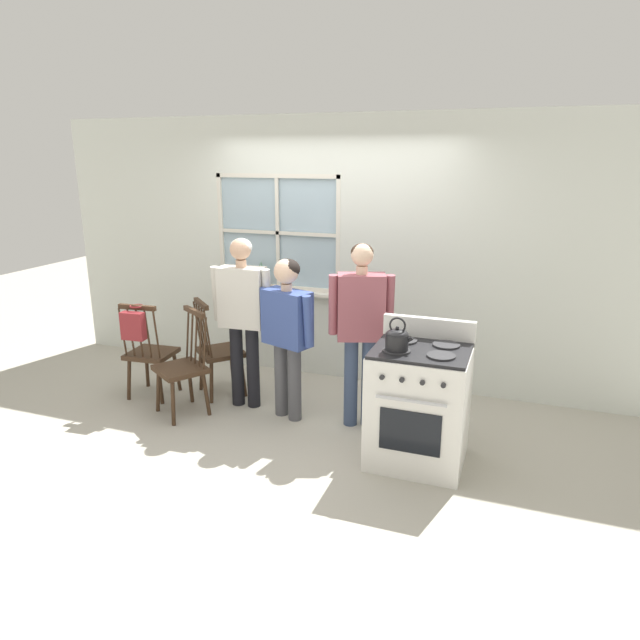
{
  "coord_description": "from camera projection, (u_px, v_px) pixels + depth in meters",
  "views": [
    {
      "loc": [
        1.84,
        -4.1,
        2.3
      ],
      "look_at": [
        0.29,
        0.13,
        1.0
      ],
      "focal_mm": 32.0,
      "sensor_mm": 36.0,
      "label": 1
    }
  ],
  "objects": [
    {
      "name": "person_elderly_left",
      "position": [
        243.0,
        308.0,
        5.21
      ],
      "size": [
        0.58,
        0.24,
        1.6
      ],
      "rotation": [
        0.0,
        0.0,
        0.07
      ],
      "color": "black",
      "rests_on": "ground_plane"
    },
    {
      "name": "ground_plane",
      "position": [
        284.0,
        431.0,
        4.95
      ],
      "size": [
        16.0,
        16.0,
        0.0
      ],
      "primitive_type": "plane",
      "color": "#B2AD9E"
    },
    {
      "name": "person_adult_right",
      "position": [
        361.0,
        320.0,
        4.81
      ],
      "size": [
        0.55,
        0.33,
        1.61
      ],
      "rotation": [
        0.0,
        0.0,
        0.34
      ],
      "color": "#384766",
      "rests_on": "ground_plane"
    },
    {
      "name": "wall_back",
      "position": [
        340.0,
        254.0,
        5.82
      ],
      "size": [
        6.4,
        0.16,
        2.7
      ],
      "color": "silver",
      "rests_on": "ground_plane"
    },
    {
      "name": "handbag",
      "position": [
        133.0,
        325.0,
        5.24
      ],
      "size": [
        0.23,
        0.2,
        0.31
      ],
      "color": "maroon",
      "rests_on": "chair_by_window"
    },
    {
      "name": "chair_by_window",
      "position": [
        150.0,
        354.0,
        5.56
      ],
      "size": [
        0.45,
        0.44,
        0.97
      ],
      "rotation": [
        0.0,
        0.0,
        -3.06
      ],
      "color": "#3D2819",
      "rests_on": "ground_plane"
    },
    {
      "name": "person_teen_center",
      "position": [
        287.0,
        323.0,
        4.98
      ],
      "size": [
        0.6,
        0.35,
        1.46
      ],
      "rotation": [
        0.0,
        0.0,
        -0.34
      ],
      "color": "#4C4C51",
      "rests_on": "ground_plane"
    },
    {
      "name": "kettle",
      "position": [
        397.0,
        339.0,
        4.13
      ],
      "size": [
        0.21,
        0.17,
        0.25
      ],
      "color": "black",
      "rests_on": "stove"
    },
    {
      "name": "chair_near_wall",
      "position": [
        183.0,
        368.0,
        5.19
      ],
      "size": [
        0.57,
        0.56,
        0.97
      ],
      "rotation": [
        0.0,
        0.0,
        -0.57
      ],
      "color": "#3D2819",
      "rests_on": "ground_plane"
    },
    {
      "name": "stove",
      "position": [
        419.0,
        404.0,
        4.35
      ],
      "size": [
        0.72,
        0.68,
        1.08
      ],
      "color": "white",
      "rests_on": "ground_plane"
    },
    {
      "name": "chair_center_cluster",
      "position": [
        219.0,
        352.0,
        5.61
      ],
      "size": [
        0.58,
        0.58,
        0.97
      ],
      "rotation": [
        0.0,
        0.0,
        2.39
      ],
      "color": "#3D2819",
      "rests_on": "ground_plane"
    },
    {
      "name": "potted_plant",
      "position": [
        261.0,
        280.0,
        6.12
      ],
      "size": [
        0.14,
        0.14,
        0.3
      ],
      "color": "#935B3D",
      "rests_on": "wall_back"
    }
  ]
}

